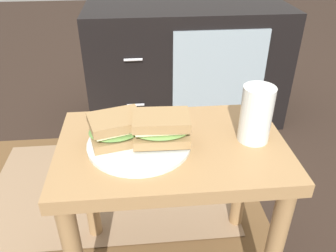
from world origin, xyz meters
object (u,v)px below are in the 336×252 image
tv_cabinet (186,64)px  sandwich_back (161,128)px  sandwich_front (116,129)px  plate (139,143)px  beer_glass (256,115)px

tv_cabinet → sandwich_back: (-0.20, -0.95, 0.22)m
sandwich_front → sandwich_back: bearing=-9.2°
plate → sandwich_front: bearing=170.8°
sandwich_front → beer_glass: bearing=-1.3°
beer_glass → sandwich_front: bearing=178.7°
sandwich_front → beer_glass: beer_glass is taller
tv_cabinet → sandwich_front: (-0.31, -0.94, 0.21)m
sandwich_front → plate: bearing=-9.2°
sandwich_front → sandwich_back: sandwich_back is taller
tv_cabinet → beer_glass: 0.97m
plate → sandwich_back: (0.05, -0.01, 0.04)m
tv_cabinet → beer_glass: bearing=-88.3°
sandwich_front → sandwich_back: size_ratio=1.04×
tv_cabinet → sandwich_back: tv_cabinet is taller
sandwich_back → plate: bearing=170.8°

